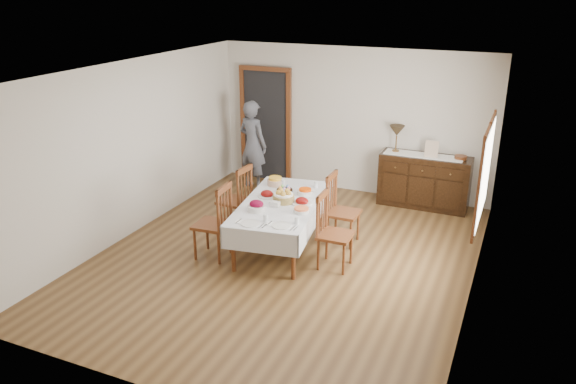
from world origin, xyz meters
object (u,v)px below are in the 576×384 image
at_px(chair_left_far, 237,198).
at_px(person, 253,142).
at_px(chair_right_near, 332,230).
at_px(sideboard, 424,181).
at_px(chair_left_near, 215,221).
at_px(table_lamp, 397,132).
at_px(dining_table, 281,208).
at_px(chair_right_far, 340,209).

height_order(chair_left_far, person, person).
relative_size(chair_right_near, sideboard, 0.70).
height_order(chair_left_near, table_lamp, table_lamp).
bearing_deg(dining_table, table_lamp, 58.48).
distance_m(chair_right_far, table_lamp, 2.12).
height_order(chair_left_near, person, person).
xyz_separation_m(dining_table, person, (-1.51, 2.11, 0.26)).
bearing_deg(chair_left_far, chair_left_near, 14.38).
xyz_separation_m(chair_right_near, sideboard, (0.72, 2.70, -0.08)).
bearing_deg(chair_left_far, table_lamp, 143.12).
bearing_deg(chair_left_near, chair_right_far, 125.41).
bearing_deg(table_lamp, chair_left_far, -131.21).
relative_size(chair_left_near, chair_right_near, 1.04).
height_order(chair_left_near, sideboard, chair_left_near).
bearing_deg(table_lamp, person, -172.08).
bearing_deg(table_lamp, chair_right_far, -99.49).
distance_m(chair_left_near, sideboard, 3.84).
distance_m(dining_table, table_lamp, 2.76).
bearing_deg(dining_table, sideboard, 48.48).
xyz_separation_m(dining_table, chair_right_near, (0.86, -0.26, -0.09)).
bearing_deg(chair_right_far, person, 55.00).
xyz_separation_m(chair_left_near, person, (-0.81, 2.76, 0.33)).
height_order(chair_left_near, chair_right_far, chair_left_near).
relative_size(sideboard, person, 0.86).
bearing_deg(chair_left_near, sideboard, 139.84).
distance_m(dining_table, chair_left_far, 0.91).
relative_size(dining_table, chair_right_far, 2.07).
relative_size(chair_left_near, person, 0.62).
xyz_separation_m(chair_left_near, sideboard, (2.28, 3.08, -0.10)).
bearing_deg(dining_table, person, 117.17).
distance_m(chair_right_near, sideboard, 2.79).
xyz_separation_m(dining_table, chair_left_far, (-0.86, 0.28, -0.09)).
distance_m(chair_right_far, sideboard, 2.12).
distance_m(dining_table, chair_left_near, 0.95).
bearing_deg(dining_table, chair_left_far, 153.43).
bearing_deg(chair_left_near, table_lamp, 147.06).
relative_size(chair_left_near, chair_right_far, 1.03).
height_order(chair_right_near, sideboard, chair_right_near).
bearing_deg(dining_table, chair_right_far, 26.33).
bearing_deg(chair_right_near, chair_left_near, 102.88).
height_order(dining_table, person, person).
bearing_deg(sideboard, table_lamp, 176.27).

